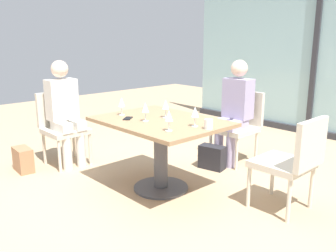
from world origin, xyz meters
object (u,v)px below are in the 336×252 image
(dining_table_main, at_px, (161,137))
(wine_glass_2, at_px, (145,108))
(chair_near_window, at_px, (239,122))
(wine_glass_4, at_px, (122,103))
(handbag_0, at_px, (212,157))
(chair_side_end, at_px, (62,124))
(chair_far_right, at_px, (293,159))
(wine_glass_3, at_px, (166,105))
(person_near_window, at_px, (235,107))
(person_side_end, at_px, (65,108))
(cell_phone_on_table, at_px, (128,118))
(wine_glass_1, at_px, (169,116))
(handbag_1, at_px, (23,160))
(wine_glass_0, at_px, (195,112))
(coffee_cup, at_px, (209,124))

(dining_table_main, xyz_separation_m, wine_glass_2, (-0.06, -0.15, 0.31))
(chair_near_window, height_order, wine_glass_4, wine_glass_4)
(handbag_0, bearing_deg, dining_table_main, -100.35)
(chair_side_end, height_order, wine_glass_2, wine_glass_2)
(chair_far_right, xyz_separation_m, wine_glass_3, (-1.19, -0.41, 0.37))
(person_near_window, bearing_deg, handbag_0, -94.41)
(person_side_end, xyz_separation_m, cell_phone_on_table, (1.06, 0.14, 0.03))
(wine_glass_2, bearing_deg, person_side_end, -171.10)
(person_side_end, bearing_deg, dining_table_main, 14.63)
(person_side_end, bearing_deg, wine_glass_4, 12.75)
(person_near_window, bearing_deg, person_side_end, -130.60)
(person_near_window, xyz_separation_m, cell_phone_on_table, (-0.26, -1.41, 0.03))
(wine_glass_1, bearing_deg, handbag_1, -161.88)
(wine_glass_0, distance_m, cell_phone_on_table, 0.73)
(wine_glass_2, height_order, cell_phone_on_table, wine_glass_2)
(dining_table_main, height_order, wine_glass_3, wine_glass_3)
(dining_table_main, xyz_separation_m, chair_side_end, (-1.43, -0.34, -0.06))
(dining_table_main, bearing_deg, wine_glass_0, 6.59)
(chair_near_window, xyz_separation_m, wine_glass_1, (0.37, -1.54, 0.37))
(person_side_end, relative_size, handbag_1, 4.20)
(person_side_end, bearing_deg, coffee_cup, 12.35)
(dining_table_main, relative_size, wine_glass_0, 6.82)
(chair_far_right, bearing_deg, person_near_window, 149.43)
(wine_glass_3, bearing_deg, wine_glass_2, -93.83)
(person_near_window, distance_m, coffee_cup, 1.26)
(person_near_window, relative_size, wine_glass_3, 6.81)
(dining_table_main, height_order, wine_glass_4, wine_glass_4)
(person_near_window, bearing_deg, cell_phone_on_table, -100.41)
(chair_far_right, relative_size, wine_glass_2, 4.70)
(person_side_end, relative_size, coffee_cup, 14.00)
(coffee_cup, bearing_deg, wine_glass_0, -172.37)
(person_near_window, height_order, wine_glass_3, person_near_window)
(person_near_window, relative_size, wine_glass_0, 6.81)
(chair_far_right, height_order, coffee_cup, chair_far_right)
(person_near_window, xyz_separation_m, person_side_end, (-1.32, -1.54, 0.00))
(wine_glass_1, bearing_deg, person_near_window, 104.63)
(chair_near_window, relative_size, wine_glass_3, 4.70)
(wine_glass_1, distance_m, coffee_cup, 0.37)
(wine_glass_1, xyz_separation_m, wine_glass_2, (-0.43, 0.09, 0.00))
(person_near_window, bearing_deg, wine_glass_4, -108.29)
(person_side_end, bearing_deg, chair_near_window, 51.33)
(wine_glass_1, bearing_deg, coffee_cup, 58.01)
(handbag_0, bearing_deg, chair_near_window, 74.38)
(person_near_window, bearing_deg, wine_glass_2, -92.35)
(person_near_window, height_order, wine_glass_1, person_near_window)
(dining_table_main, bearing_deg, coffee_cup, 6.86)
(chair_side_end, bearing_deg, wine_glass_4, 11.38)
(chair_far_right, relative_size, handbag_0, 2.90)
(chair_near_window, distance_m, wine_glass_1, 1.63)
(chair_near_window, bearing_deg, coffee_cup, -65.52)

